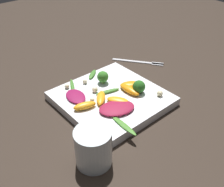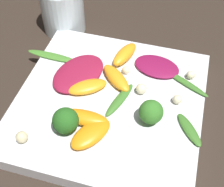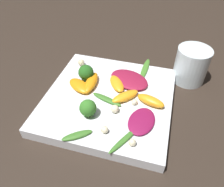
% 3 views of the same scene
% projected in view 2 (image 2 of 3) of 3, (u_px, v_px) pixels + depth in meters
% --- Properties ---
extents(ground_plane, '(2.40, 2.40, 0.00)m').
position_uv_depth(ground_plane, '(110.00, 109.00, 0.51)').
color(ground_plane, '#2D231C').
extents(plate, '(0.29, 0.29, 0.03)m').
position_uv_depth(plate, '(110.00, 104.00, 0.50)').
color(plate, white).
rests_on(plate, ground_plane).
extents(drinking_glass, '(0.08, 0.08, 0.09)m').
position_uv_depth(drinking_glass, '(63.00, 9.00, 0.61)').
color(drinking_glass, silver).
rests_on(drinking_glass, ground_plane).
extents(radicchio_leaf_0, '(0.06, 0.08, 0.01)m').
position_uv_depth(radicchio_leaf_0, '(157.00, 66.00, 0.53)').
color(radicchio_leaf_0, maroon).
rests_on(radicchio_leaf_0, plate).
extents(radicchio_leaf_1, '(0.12, 0.10, 0.01)m').
position_uv_depth(radicchio_leaf_1, '(79.00, 73.00, 0.51)').
color(radicchio_leaf_1, maroon).
rests_on(radicchio_leaf_1, plate).
extents(orange_segment_0, '(0.07, 0.04, 0.02)m').
position_uv_depth(orange_segment_0, '(123.00, 54.00, 0.54)').
color(orange_segment_0, orange).
rests_on(orange_segment_0, plate).
extents(orange_segment_1, '(0.07, 0.06, 0.02)m').
position_uv_depth(orange_segment_1, '(91.00, 134.00, 0.44)').
color(orange_segment_1, orange).
rests_on(orange_segment_1, plate).
extents(orange_segment_2, '(0.06, 0.07, 0.02)m').
position_uv_depth(orange_segment_2, '(115.00, 78.00, 0.51)').
color(orange_segment_2, orange).
rests_on(orange_segment_2, plate).
extents(orange_segment_3, '(0.06, 0.07, 0.01)m').
position_uv_depth(orange_segment_3, '(87.00, 87.00, 0.49)').
color(orange_segment_3, orange).
rests_on(orange_segment_3, plate).
extents(orange_segment_4, '(0.03, 0.08, 0.02)m').
position_uv_depth(orange_segment_4, '(84.00, 118.00, 0.45)').
color(orange_segment_4, orange).
rests_on(orange_segment_4, plate).
extents(broccoli_floret_0, '(0.04, 0.04, 0.04)m').
position_uv_depth(broccoli_floret_0, '(66.00, 121.00, 0.43)').
color(broccoli_floret_0, '#7A9E51').
rests_on(broccoli_floret_0, plate).
extents(broccoli_floret_1, '(0.04, 0.04, 0.04)m').
position_uv_depth(broccoli_floret_1, '(151.00, 112.00, 0.44)').
color(broccoli_floret_1, '#7A9E51').
rests_on(broccoli_floret_1, plate).
extents(arugula_sprig_0, '(0.06, 0.05, 0.01)m').
position_uv_depth(arugula_sprig_0, '(189.00, 130.00, 0.45)').
color(arugula_sprig_0, '#3D7528').
rests_on(arugula_sprig_0, plate).
extents(arugula_sprig_1, '(0.05, 0.08, 0.01)m').
position_uv_depth(arugula_sprig_1, '(185.00, 82.00, 0.51)').
color(arugula_sprig_1, '#3D7528').
rests_on(arugula_sprig_1, plate).
extents(arugula_sprig_2, '(0.08, 0.04, 0.01)m').
position_uv_depth(arugula_sprig_2, '(120.00, 99.00, 0.48)').
color(arugula_sprig_2, '#3D7528').
rests_on(arugula_sprig_2, plate).
extents(arugula_sprig_3, '(0.02, 0.09, 0.01)m').
position_uv_depth(arugula_sprig_3, '(52.00, 56.00, 0.55)').
color(arugula_sprig_3, '#47842D').
rests_on(arugula_sprig_3, plate).
extents(macadamia_nut_0, '(0.01, 0.01, 0.01)m').
position_uv_depth(macadamia_nut_0, '(177.00, 99.00, 0.48)').
color(macadamia_nut_0, beige).
rests_on(macadamia_nut_0, plate).
extents(macadamia_nut_1, '(0.02, 0.02, 0.02)m').
position_uv_depth(macadamia_nut_1, '(141.00, 89.00, 0.49)').
color(macadamia_nut_1, beige).
rests_on(macadamia_nut_1, plate).
extents(macadamia_nut_2, '(0.01, 0.01, 0.01)m').
position_uv_depth(macadamia_nut_2, '(126.00, 70.00, 0.52)').
color(macadamia_nut_2, beige).
rests_on(macadamia_nut_2, plate).
extents(macadamia_nut_3, '(0.02, 0.02, 0.02)m').
position_uv_depth(macadamia_nut_3, '(22.00, 137.00, 0.43)').
color(macadamia_nut_3, beige).
rests_on(macadamia_nut_3, plate).
extents(macadamia_nut_4, '(0.01, 0.01, 0.01)m').
position_uv_depth(macadamia_nut_4, '(191.00, 75.00, 0.51)').
color(macadamia_nut_4, beige).
rests_on(macadamia_nut_4, plate).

